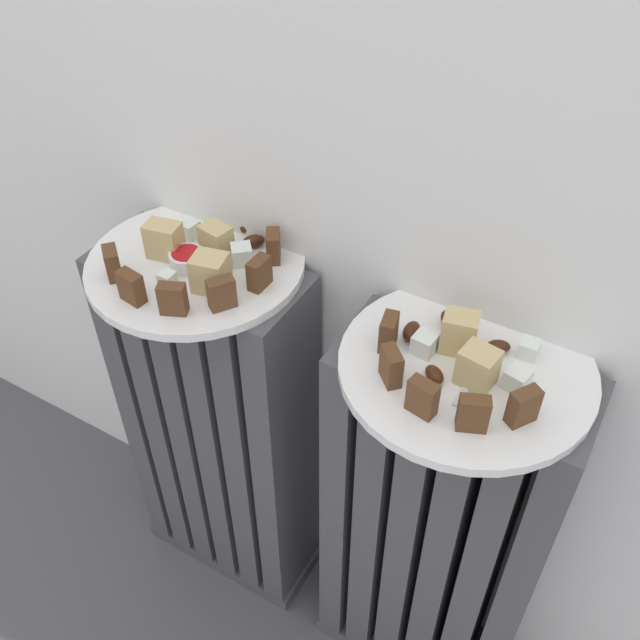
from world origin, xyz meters
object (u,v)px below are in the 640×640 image
(plate_right, at_px, (466,367))
(jam_bowl_left, at_px, (187,259))
(fork, at_px, (476,371))
(radiator_left, at_px, (221,435))
(plate_left, at_px, (196,264))
(radiator_right, at_px, (432,537))

(plate_right, xyz_separation_m, jam_bowl_left, (-0.37, -0.01, 0.02))
(jam_bowl_left, height_order, fork, jam_bowl_left)
(radiator_left, bearing_deg, plate_right, -0.00)
(radiator_left, bearing_deg, fork, -1.15)
(jam_bowl_left, bearing_deg, plate_left, 89.59)
(plate_right, distance_m, fork, 0.02)
(radiator_right, distance_m, fork, 0.36)
(plate_left, distance_m, fork, 0.39)
(plate_left, height_order, plate_right, same)
(plate_left, xyz_separation_m, plate_right, (0.37, 0.00, 0.00))
(plate_left, distance_m, jam_bowl_left, 0.02)
(fork, bearing_deg, jam_bowl_left, -178.96)
(radiator_left, distance_m, fork, 0.53)
(plate_left, xyz_separation_m, fork, (0.39, -0.01, 0.01))
(plate_right, xyz_separation_m, fork, (0.01, -0.01, 0.01))
(plate_right, relative_size, fork, 2.89)
(radiator_left, relative_size, plate_left, 2.39)
(jam_bowl_left, xyz_separation_m, fork, (0.39, 0.01, -0.01))
(radiator_left, relative_size, jam_bowl_left, 14.90)
(jam_bowl_left, bearing_deg, plate_right, 2.27)
(radiator_right, relative_size, fork, 6.90)
(plate_left, bearing_deg, radiator_left, 90.00)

